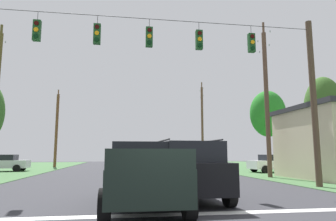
{
  "coord_description": "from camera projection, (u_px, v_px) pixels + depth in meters",
  "views": [
    {
      "loc": [
        -1.24,
        -5.4,
        1.59
      ],
      "look_at": [
        0.8,
        7.87,
        3.51
      ],
      "focal_mm": 32.49,
      "sensor_mm": 36.0,
      "label": 1
    }
  ],
  "objects": [
    {
      "name": "stop_bar_stripe",
      "position": [
        167.0,
        215.0,
        7.99
      ],
      "size": [
        14.2,
        0.45,
        0.01
      ],
      "primitive_type": "cube",
      "color": "white",
      "rests_on": "ground"
    },
    {
      "name": "pickup_truck",
      "position": [
        143.0,
        175.0,
        9.13
      ],
      "size": [
        2.32,
        5.42,
        1.95
      ],
      "color": "black",
      "rests_on": "ground"
    },
    {
      "name": "suv_black",
      "position": [
        185.0,
        169.0,
        10.62
      ],
      "size": [
        2.36,
        4.87,
        2.05
      ],
      "color": "black",
      "rests_on": "ground"
    },
    {
      "name": "lane_dash_1",
      "position": [
        140.0,
        178.0,
        19.78
      ],
      "size": [
        2.5,
        0.15,
        0.01
      ],
      "primitive_type": "cube",
      "rotation": [
        0.0,
        0.0,
        1.57
      ],
      "color": "white",
      "rests_on": "ground"
    },
    {
      "name": "tree_roadside_left",
      "position": [
        324.0,
        111.0,
        21.76
      ],
      "size": [
        2.72,
        2.72,
        7.12
      ],
      "color": "brown",
      "rests_on": "ground"
    },
    {
      "name": "lane_dash_2",
      "position": [
        134.0,
        171.0,
        28.94
      ],
      "size": [
        2.5,
        0.15,
        0.01
      ],
      "primitive_type": "cube",
      "rotation": [
        0.0,
        0.0,
        1.57
      ],
      "color": "white",
      "rests_on": "ground"
    },
    {
      "name": "distant_car_crossing_white",
      "position": [
        274.0,
        163.0,
        26.09
      ],
      "size": [
        4.44,
        2.32,
        1.52
      ],
      "color": "silver",
      "rests_on": "ground"
    },
    {
      "name": "utility_pole_far_right",
      "position": [
        202.0,
        124.0,
        37.94
      ],
      "size": [
        0.29,
        1.79,
        10.62
      ],
      "color": "brown",
      "rests_on": "ground"
    },
    {
      "name": "utility_pole_mid_right",
      "position": [
        267.0,
        99.0,
        21.2
      ],
      "size": [
        0.31,
        1.98,
        11.02
      ],
      "color": "brown",
      "rests_on": "ground"
    },
    {
      "name": "tree_roadside_right",
      "position": [
        268.0,
        114.0,
        30.61
      ],
      "size": [
        3.52,
        3.52,
        7.93
      ],
      "color": "brown",
      "rests_on": "ground"
    },
    {
      "name": "lane_dash_0",
      "position": [
        148.0,
        189.0,
        13.86
      ],
      "size": [
        2.5,
        0.15,
        0.01
      ],
      "primitive_type": "cube",
      "rotation": [
        0.0,
        0.0,
        1.57
      ],
      "color": "white",
      "rests_on": "ground"
    },
    {
      "name": "utility_pole_far_left",
      "position": [
        57.0,
        129.0,
        36.73
      ],
      "size": [
        0.33,
        1.64,
        9.42
      ],
      "color": "brown",
      "rests_on": "ground"
    },
    {
      "name": "distant_car_oncoming",
      "position": [
        3.0,
        163.0,
        27.41
      ],
      "size": [
        4.34,
        2.11,
        1.52
      ],
      "color": "silver",
      "rests_on": "ground"
    },
    {
      "name": "overhead_signal_span",
      "position": [
        147.0,
        84.0,
        13.95
      ],
      "size": [
        16.96,
        0.31,
        8.36
      ],
      "color": "#4D3B2D",
      "rests_on": "ground"
    }
  ]
}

